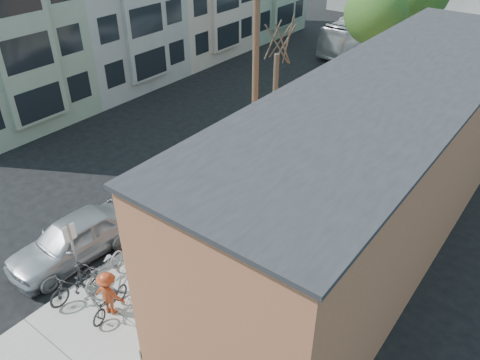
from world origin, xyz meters
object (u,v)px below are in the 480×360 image
Objects in this scene: parked_bike_a at (74,282)px; patio_chair_b at (206,284)px; patron_grey at (225,268)px; car_4 at (344,76)px; utility_pole_near at (254,63)px; patio_chair_a at (227,274)px; parking_meter_far at (291,126)px; parked_bike_b at (105,268)px; bus at (363,32)px; sign_post at (74,250)px; car_1 at (173,176)px; tree_leafy_mid at (376,14)px; parking_meter_near at (174,204)px; cyclist at (109,293)px; car_3 at (305,102)px; tree_bare at (274,112)px; car_2 at (251,133)px.

patio_chair_b is at bearing 35.71° from parked_bike_a.
patron_grey is 20.27m from car_4.
utility_pole_near is 9.12m from patio_chair_a.
parking_meter_far is at bearing -76.46° from car_4.
car_4 is (-1.45, 9.04, -0.24)m from parking_meter_far.
parked_bike_b is 30.82m from bus.
parking_meter_far is 5.74m from utility_pole_near.
parked_bike_b is at bearing -143.87° from patio_chair_a.
sign_post reaches higher than parked_bike_b.
tree_leafy_mid is at bearing 85.53° from car_1.
car_1 is at bearing 135.75° from parking_meter_near.
car_4 reaches higher than parking_meter_near.
parked_bike_a is (0.09, -10.24, -4.67)m from utility_pole_near.
cyclist is 17.82m from car_3.
tree_bare is 1.15× the size of car_3.
parked_bike_b is at bearing -64.43° from car_1.
parked_bike_b is at bearing -90.26° from tree_leafy_mid.
cyclist is 0.84× the size of parked_bike_a.
patio_chair_b is at bearing -80.68° from tree_leafy_mid.
sign_post is 0.28× the size of bus.
tree_bare reaches higher than car_4.
parking_meter_far is 0.18× the size of tree_leafy_mid.
sign_post is at bearing -69.65° from car_1.
parked_bike_b is (0.46, -3.93, -0.29)m from parking_meter_near.
car_3 is 14.04m from bus.
tree_bare is (0.55, -2.55, 1.90)m from parking_meter_far.
patio_chair_a is (3.40, -7.84, -2.29)m from tree_bare.
tree_leafy_mid reaches higher than car_2.
patio_chair_b is at bearing -70.04° from tree_bare.
sign_post is 10.52m from utility_pole_near.
tree_leafy_mid is at bearing 86.03° from parking_meter_far.
cyclist is 0.31× the size of car_2.
car_3 reaches higher than patio_chair_b.
car_3 is (0.30, 11.06, -0.13)m from car_1.
tree_bare is 10.47m from parked_bike_b.
utility_pole_near is at bearing -92.03° from tree_leafy_mid.
car_4 is at bearing 90.58° from car_3.
parked_bike_b is (-0.09, -10.24, -2.19)m from tree_bare.
patio_chair_b is (3.69, -2.33, -0.39)m from parking_meter_near.
parked_bike_a is 17.87m from car_3.
cyclist is at bearing -3.11° from sign_post.
utility_pole_near is 11.36× the size of patio_chair_a.
patron_grey is 1.00× the size of cyclist.
patio_chair_b is at bearing -14.60° from patron_grey.
sign_post reaches higher than patron_grey.
car_2 is (-2.00, -9.55, -4.58)m from tree_leafy_mid.
parking_meter_far is 3.23m from tree_bare.
parking_meter_near is 1.41× the size of patio_chair_b.
utility_pole_near is 2.78m from tree_bare.
tree_bare reaches higher than parking_meter_far.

